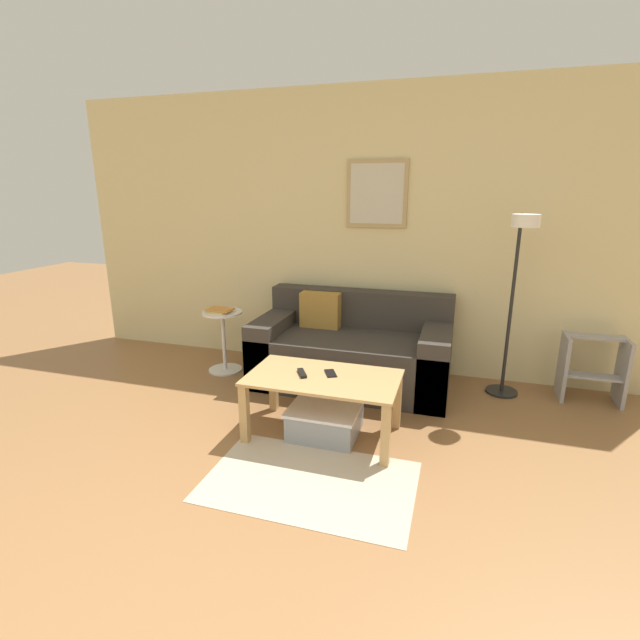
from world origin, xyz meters
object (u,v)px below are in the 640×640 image
Objects in this scene: floor_lamp at (517,281)px; cell_phone at (331,373)px; remote_control at (302,373)px; couch at (352,351)px; step_stool at (592,367)px; storage_bin at (325,420)px; book_stack at (220,310)px; coffee_table at (323,387)px; side_table at (224,335)px.

floor_lamp is 10.73× the size of cell_phone.
couch is at bearing 52.44° from remote_control.
remote_control is at bearing -97.11° from couch.
step_stool is (2.07, 1.19, -0.16)m from remote_control.
couch is 1.96m from step_stool.
remote_control reaches higher than cell_phone.
storage_bin is at bearing -22.61° from remote_control.
storage_bin is 3.47× the size of cell_phone.
couch reaches higher than storage_bin.
book_stack is 1.42m from remote_control.
coffee_table is 2.13× the size of storage_bin.
book_stack is (-2.51, -0.09, -0.40)m from floor_lamp.
remote_control is at bearing 173.91° from cell_phone.
cell_phone is at bearing -149.26° from step_stool.
floor_lamp is 10.01× the size of remote_control.
coffee_table is at bearing -142.94° from floor_lamp.
step_stool is at bearing 31.49° from storage_bin.
side_table is 3.87× the size of remote_control.
side_table reaches higher than remote_control.
floor_lamp is 2.79× the size of step_stool.
remote_control is 0.28× the size of step_stool.
side_table is at bearing 110.38° from remote_control.
book_stack is at bearing 146.16° from storage_bin.
cell_phone is at bearing 63.93° from storage_bin.
floor_lamp reaches higher than cell_phone.
cell_phone is at bearing -32.70° from side_table.
storage_bin is 3.24× the size of remote_control.
floor_lamp is 6.41× the size of book_stack.
couch reaches higher than cell_phone.
storage_bin is at bearing -148.51° from step_stool.
coffee_table is at bearing -146.62° from storage_bin.
cell_phone is (0.04, 0.06, 0.08)m from coffee_table.
book_stack reaches higher than side_table.
couch is at bearing 4.29° from side_table.
remote_control reaches higher than coffee_table.
coffee_table is 0.69× the size of floor_lamp.
remote_control is 2.39m from step_stool.
floor_lamp is (1.25, 0.95, 0.64)m from coffee_table.
remote_control is at bearing -145.59° from floor_lamp.
side_table is at bearing -178.42° from floor_lamp.
coffee_table is 0.17m from remote_control.
coffee_table is at bearing -88.47° from couch.
coffee_table is 1.70m from floor_lamp.
couch is 11.98× the size of cell_phone.
floor_lamp reaches higher than book_stack.
book_stack is 3.21m from step_stool.
step_stool is (1.92, 1.18, -0.07)m from coffee_table.
side_table is (-1.24, 0.88, -0.01)m from coffee_table.
side_table is 2.48× the size of book_stack.
floor_lamp reaches higher than remote_control.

